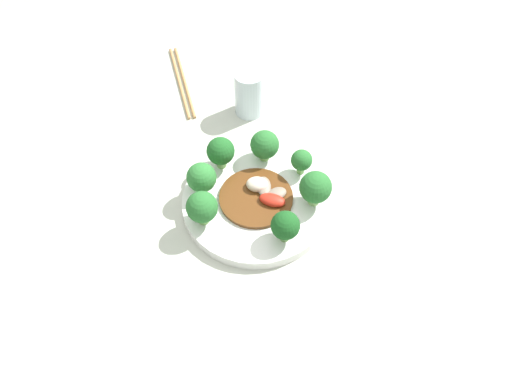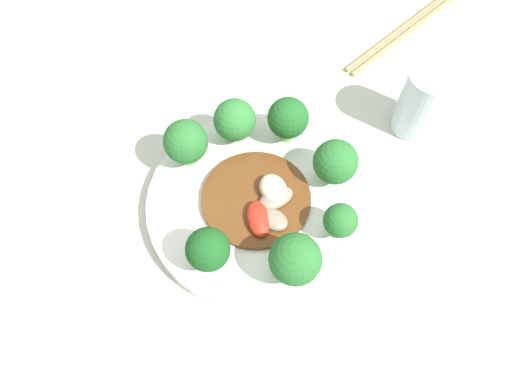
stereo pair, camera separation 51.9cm
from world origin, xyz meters
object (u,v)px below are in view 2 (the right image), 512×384
(broccoli_southwest, at_px, (288,119))
(stirfry_center, at_px, (261,200))
(plate, at_px, (256,204))
(broccoli_west, at_px, (335,162))
(broccoli_northwest, at_px, (340,221))
(broccoli_southeast, at_px, (186,142))
(broccoli_north, at_px, (295,260))
(broccoli_south, at_px, (235,120))
(broccoli_northeast, at_px, (208,250))
(drinking_glass, at_px, (422,102))
(chopsticks, at_px, (401,32))

(broccoli_southwest, relative_size, stirfry_center, 0.50)
(plate, bearing_deg, broccoli_west, -176.83)
(broccoli_northwest, relative_size, broccoli_southeast, 0.79)
(broccoli_north, bearing_deg, plate, -81.63)
(broccoli_northwest, bearing_deg, broccoli_south, -64.27)
(broccoli_northwest, bearing_deg, stirfry_center, -39.72)
(broccoli_northwest, height_order, broccoli_south, broccoli_south)
(broccoli_southeast, relative_size, broccoli_west, 1.06)
(broccoli_northeast, relative_size, broccoli_west, 0.98)
(broccoli_northeast, bearing_deg, stirfry_center, -142.07)
(broccoli_southwest, distance_m, drinking_glass, 0.18)
(broccoli_south, height_order, broccoli_north, broccoli_north)
(plate, xyz_separation_m, broccoli_south, (0.00, -0.10, 0.05))
(plate, xyz_separation_m, broccoli_north, (-0.02, 0.10, 0.05))
(plate, relative_size, drinking_glass, 2.70)
(broccoli_north, relative_size, stirfry_center, 0.54)
(broccoli_south, bearing_deg, broccoli_southwest, 164.05)
(broccoli_northwest, distance_m, chopsticks, 0.38)
(broccoli_south, height_order, chopsticks, broccoli_south)
(broccoli_northeast, relative_size, broccoli_southwest, 0.95)
(drinking_glass, bearing_deg, broccoli_southeast, -1.85)
(chopsticks, bearing_deg, drinking_glass, 71.64)
(broccoli_south, distance_m, chopsticks, 0.34)
(drinking_glass, bearing_deg, stirfry_center, 17.35)
(broccoli_southwest, bearing_deg, stirfry_center, 56.04)
(broccoli_north, height_order, drinking_glass, drinking_glass)
(broccoli_northwest, bearing_deg, broccoli_southwest, -83.75)
(plate, xyz_separation_m, chopsticks, (-0.30, -0.24, -0.01))
(broccoli_north, distance_m, chopsticks, 0.45)
(broccoli_southeast, relative_size, stirfry_center, 0.51)
(broccoli_west, xyz_separation_m, drinking_glass, (-0.14, -0.06, -0.01))
(broccoli_northeast, relative_size, chopsticks, 0.28)
(broccoli_southeast, height_order, stirfry_center, broccoli_southeast)
(broccoli_northeast, height_order, broccoli_north, broccoli_north)
(plate, height_order, broccoli_northwest, broccoli_northwest)
(broccoli_northwest, distance_m, broccoli_west, 0.08)
(broccoli_northeast, xyz_separation_m, broccoli_northwest, (-0.15, 0.00, -0.00))
(broccoli_northwest, relative_size, broccoli_southwest, 0.81)
(chopsticks, bearing_deg, broccoli_north, 50.14)
(broccoli_northwest, relative_size, drinking_glass, 0.54)
(broccoli_northeast, relative_size, broccoli_northwest, 1.18)
(broccoli_southeast, distance_m, chopsticks, 0.41)
(broccoli_west, bearing_deg, chopsticks, -130.66)
(broccoli_southwest, xyz_separation_m, broccoli_west, (-0.04, 0.08, -0.00))
(plate, height_order, drinking_glass, drinking_glass)
(broccoli_northwest, height_order, broccoli_west, broccoli_west)
(stirfry_center, bearing_deg, broccoli_northeast, 37.93)
(broccoli_southwest, distance_m, stirfry_center, 0.11)
(broccoli_southeast, distance_m, broccoli_southwest, 0.13)
(plate, distance_m, broccoli_northwest, 0.11)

